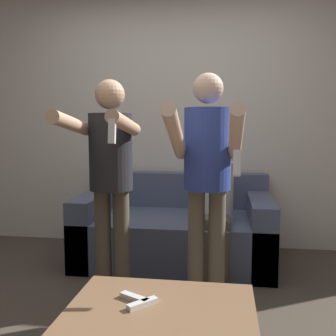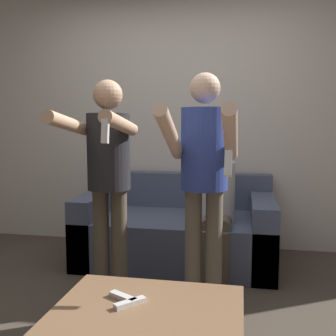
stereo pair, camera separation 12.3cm
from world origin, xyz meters
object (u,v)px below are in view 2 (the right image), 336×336
object	(u,v)px
couch	(178,231)
coffee_table	(148,317)
person_standing_left	(108,169)
remote_near	(130,303)
person_standing_right	(204,168)
person_seated	(218,200)
remote_far	(123,297)

from	to	relation	value
couch	coffee_table	distance (m)	1.85
person_standing_left	remote_near	bearing A→B (deg)	-65.44
couch	person_standing_left	xyz separation A→B (m)	(-0.32, -0.95, 0.67)
person_standing_right	person_seated	world-z (taller)	person_standing_right
coffee_table	remote_near	bearing A→B (deg)	176.31
person_standing_left	person_standing_right	world-z (taller)	person_standing_right
person_standing_right	coffee_table	size ratio (longest dim) A/B	1.89
couch	person_standing_right	distance (m)	1.22
person_standing_left	coffee_table	size ratio (longest dim) A/B	1.85
person_standing_left	remote_far	xyz separation A→B (m)	(0.36, -0.83, -0.49)
couch	person_standing_right	xyz separation A→B (m)	(0.32, -0.95, 0.69)
person_standing_right	couch	bearing A→B (deg)	108.58
couch	person_seated	xyz separation A→B (m)	(0.37, -0.25, 0.35)
coffee_table	remote_far	xyz separation A→B (m)	(-0.13, 0.05, 0.06)
couch	person_standing_right	size ratio (longest dim) A/B	1.09
person_standing_left	person_standing_right	bearing A→B (deg)	-0.51
person_seated	coffee_table	size ratio (longest dim) A/B	1.38
remote_near	coffee_table	bearing A→B (deg)	-3.69
person_standing_right	coffee_table	distance (m)	1.06
person_standing_left	coffee_table	world-z (taller)	person_standing_left
person_seated	coffee_table	xyz separation A→B (m)	(-0.21, -1.59, -0.22)
person_seated	person_standing_right	bearing A→B (deg)	-93.99
person_seated	coffee_table	bearing A→B (deg)	-97.35
person_standing_left	remote_far	distance (m)	1.03
remote_far	remote_near	bearing A→B (deg)	-45.71
remote_far	person_seated	bearing A→B (deg)	77.69
person_standing_right	remote_near	distance (m)	1.04
coffee_table	person_seated	bearing A→B (deg)	82.65
person_standing_right	remote_far	bearing A→B (deg)	-109.06
coffee_table	person_standing_left	bearing A→B (deg)	118.66
remote_near	person_standing_right	bearing A→B (deg)	74.84
couch	person_standing_left	size ratio (longest dim) A/B	1.11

